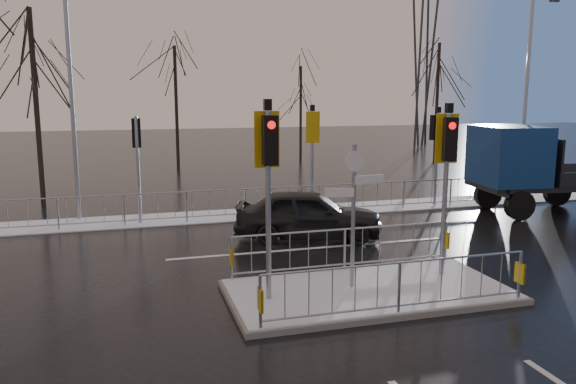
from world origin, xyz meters
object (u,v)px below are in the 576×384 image
object	(u,v)px
flatbed_truck	(533,167)
street_lamp_left	(73,86)
traffic_island	(368,277)
car_far_lane	(308,214)
street_lamp_right	(528,90)

from	to	relation	value
flatbed_truck	street_lamp_left	distance (m)	16.15
traffic_island	flatbed_truck	size ratio (longest dim) A/B	0.86
car_far_lane	flatbed_truck	distance (m)	9.02
street_lamp_left	flatbed_truck	bearing A→B (deg)	-12.12
car_far_lane	street_lamp_right	xyz separation A→B (m)	(10.33, 3.64, 3.65)
traffic_island	flatbed_truck	xyz separation A→B (m)	(9.13, 6.15, 1.27)
flatbed_truck	street_lamp_left	bearing A→B (deg)	167.88
traffic_island	street_lamp_right	xyz separation A→B (m)	(10.58, 8.49, 4.00)
street_lamp_right	street_lamp_left	xyz separation A→B (m)	(-17.00, 1.00, 0.10)
street_lamp_right	street_lamp_left	world-z (taller)	street_lamp_left
car_far_lane	street_lamp_left	bearing A→B (deg)	71.62
traffic_island	car_far_lane	world-z (taller)	traffic_island
traffic_island	street_lamp_left	distance (m)	12.17
flatbed_truck	street_lamp_right	xyz separation A→B (m)	(1.46, 2.34, 2.73)
street_lamp_right	flatbed_truck	bearing A→B (deg)	-121.94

